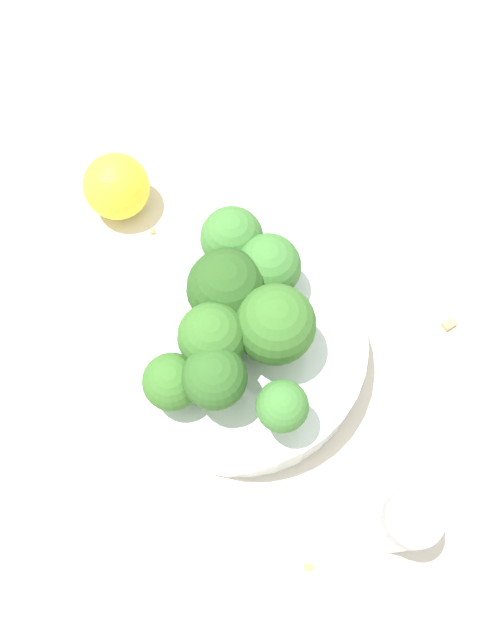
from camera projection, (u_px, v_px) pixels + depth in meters
The scene contains 15 objects.
ground_plane at pixel (240, 358), 0.47m from camera, with size 3.00×3.00×0.00m, color beige.
bowl at pixel (240, 348), 0.45m from camera, with size 0.18×0.18×0.04m, color silver.
broccoli_floret_0 at pixel (172, 382), 0.40m from camera, with size 0.04×0.04×0.04m.
broccoli_floret_1 at pixel (268, 267), 0.42m from camera, with size 0.05×0.05×0.05m.
broccoli_floret_2 at pixel (227, 289), 0.41m from camera, with size 0.05×0.05×0.06m.
broccoli_floret_3 at pixel (275, 325), 0.40m from camera, with size 0.05×0.05×0.06m.
broccoli_floret_4 at pixel (215, 379), 0.39m from camera, with size 0.04×0.04×0.06m.
broccoli_floret_5 at pixel (212, 337), 0.39m from camera, with size 0.04×0.04×0.06m.
broccoli_floret_6 at pixel (228, 239), 0.43m from camera, with size 0.04×0.04×0.05m.
broccoli_floret_7 at pixel (282, 407), 0.38m from camera, with size 0.03×0.03×0.05m.
pepper_shaker at pixel (401, 523), 0.39m from camera, with size 0.03×0.03×0.07m.
lemon_wedge at pixel (116, 186), 0.50m from camera, with size 0.05×0.05×0.05m, color yellow.
almond_crumb_0 at pixel (309, 567), 0.41m from camera, with size 0.01×0.00×0.01m, color #AD7F4C.
almond_crumb_1 at pixel (450, 323), 0.48m from camera, with size 0.01×0.01×0.01m, color tan.
almond_crumb_2 at pixel (152, 230), 0.51m from camera, with size 0.01×0.00×0.01m, color #AD7F4C.
Camera 1 is at (-0.01, -0.16, 0.45)m, focal length 35.00 mm.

